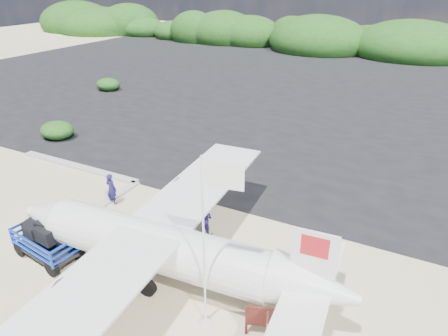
# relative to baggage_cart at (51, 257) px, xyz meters

# --- Properties ---
(ground) EXTENTS (160.00, 160.00, 0.00)m
(ground) POSITION_rel_baggage_cart_xyz_m (3.54, 1.91, 0.00)
(ground) COLOR beige
(asphalt_apron) EXTENTS (90.00, 50.00, 0.04)m
(asphalt_apron) POSITION_rel_baggage_cart_xyz_m (3.54, 31.91, 0.00)
(asphalt_apron) COLOR #B2B2B2
(asphalt_apron) RESTS_ON ground
(lagoon) EXTENTS (9.00, 7.00, 0.40)m
(lagoon) POSITION_rel_baggage_cart_xyz_m (-5.46, 3.41, 0.00)
(lagoon) COLOR #B2B2B2
(lagoon) RESTS_ON ground
(vegetation_band) EXTENTS (124.00, 8.00, 4.40)m
(vegetation_band) POSITION_rel_baggage_cart_xyz_m (3.54, 56.91, 0.00)
(vegetation_band) COLOR #B2B2B2
(vegetation_band) RESTS_ON ground
(baggage_cart) EXTENTS (3.29, 2.15, 1.55)m
(baggage_cart) POSITION_rel_baggage_cart_xyz_m (0.00, 0.00, 0.00)
(baggage_cart) COLOR blue
(baggage_cart) RESTS_ON ground
(flagpole) EXTENTS (1.31, 0.71, 6.22)m
(flagpole) POSITION_rel_baggage_cart_xyz_m (7.51, -0.01, 0.00)
(flagpole) COLOR white
(flagpole) RESTS_ON ground
(signboard) EXTENTS (1.50, 0.59, 1.25)m
(signboard) POSITION_rel_baggage_cart_xyz_m (9.60, 0.35, 0.00)
(signboard) COLOR #4F1B16
(signboard) RESTS_ON ground
(crew_a) EXTENTS (0.64, 0.44, 1.71)m
(crew_a) POSITION_rel_baggage_cart_xyz_m (-0.64, 4.60, 0.85)
(crew_a) COLOR #1B1654
(crew_a) RESTS_ON ground
(crew_b) EXTENTS (0.78, 0.62, 1.58)m
(crew_b) POSITION_rel_baggage_cart_xyz_m (4.93, 4.48, 0.79)
(crew_b) COLOR #1B1654
(crew_b) RESTS_ON ground
(crew_c) EXTENTS (1.23, 0.76, 1.95)m
(crew_c) POSITION_rel_baggage_cart_xyz_m (2.98, 4.27, 0.97)
(crew_c) COLOR #1B1654
(crew_c) RESTS_ON ground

